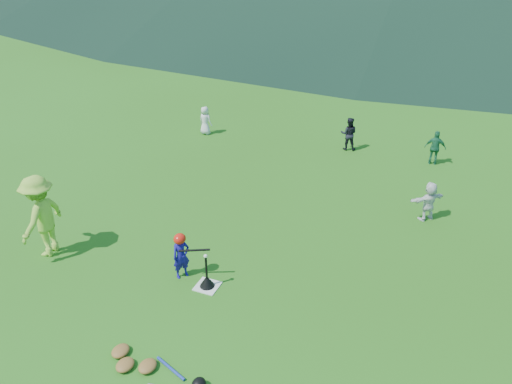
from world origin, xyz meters
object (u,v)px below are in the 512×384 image
at_px(fielder_a, 205,120).
at_px(equipment_pile, 147,367).
at_px(fielder_b, 349,134).
at_px(batting_tee, 207,281).
at_px(home_plate, 207,286).
at_px(batter_child, 181,256).
at_px(fielder_c, 435,148).
at_px(fielder_d, 429,201).
at_px(adult_coach, 41,216).

height_order(fielder_a, equipment_pile, fielder_a).
distance_m(fielder_b, equipment_pile, 10.15).
relative_size(batting_tee, equipment_pile, 0.38).
bearing_deg(home_plate, batter_child, 169.79).
height_order(home_plate, fielder_a, fielder_a).
distance_m(fielder_b, batting_tee, 7.93).
distance_m(home_plate, fielder_b, 7.94).
bearing_deg(home_plate, fielder_a, 118.04).
xyz_separation_m(batter_child, fielder_b, (1.55, 7.75, 0.04)).
height_order(fielder_c, fielder_d, fielder_c).
relative_size(home_plate, batting_tee, 0.66).
relative_size(home_plate, fielder_b, 0.42).
relative_size(adult_coach, fielder_a, 1.92).
xyz_separation_m(home_plate, fielder_a, (-3.89, 7.31, 0.47)).
xyz_separation_m(fielder_c, fielder_d, (0.17, -3.40, -0.02)).
bearing_deg(fielder_d, home_plate, 6.96).
bearing_deg(home_plate, equipment_pile, -87.76).
height_order(batter_child, equipment_pile, batter_child).
relative_size(fielder_c, equipment_pile, 0.58).
relative_size(fielder_c, batting_tee, 1.53).
bearing_deg(fielder_a, equipment_pile, 122.31).
height_order(adult_coach, fielder_b, adult_coach).
bearing_deg(batter_child, home_plate, -65.60).
bearing_deg(fielder_a, fielder_d, 168.54).
distance_m(fielder_d, equipment_pile, 7.55).
bearing_deg(batting_tee, home_plate, 0.00).
bearing_deg(equipment_pile, fielder_d, 61.22).
relative_size(fielder_b, fielder_c, 1.02).
height_order(batter_child, batting_tee, batter_child).
bearing_deg(batting_tee, adult_coach, -175.52).
relative_size(home_plate, adult_coach, 0.24).
xyz_separation_m(batter_child, fielder_c, (4.18, 7.66, 0.03)).
relative_size(batter_child, equipment_pile, 0.55).
xyz_separation_m(fielder_b, fielder_c, (2.63, -0.09, -0.01)).
bearing_deg(fielder_b, home_plate, 72.26).
bearing_deg(adult_coach, fielder_a, 175.18).
xyz_separation_m(home_plate, fielder_c, (3.55, 7.77, 0.51)).
bearing_deg(fielder_d, batter_child, 1.79).
height_order(fielder_a, fielder_c, fielder_c).
height_order(batter_child, fielder_a, batter_child).
bearing_deg(home_plate, batting_tee, 0.00).
distance_m(fielder_a, fielder_d, 8.16).
distance_m(fielder_a, fielder_b, 4.85).
bearing_deg(equipment_pile, batter_child, 106.85).
height_order(fielder_c, batting_tee, fielder_c).
relative_size(adult_coach, fielder_c, 1.77).
bearing_deg(adult_coach, batter_child, 91.40).
distance_m(batter_child, equipment_pile, 2.49).
distance_m(adult_coach, fielder_b, 9.41).
xyz_separation_m(fielder_d, batting_tee, (-3.72, -4.37, -0.37)).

